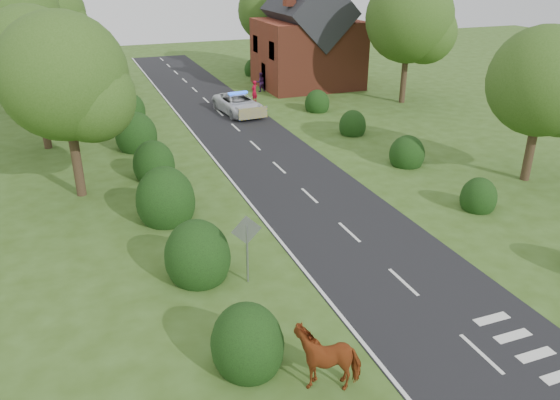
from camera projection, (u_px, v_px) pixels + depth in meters
name	position (u px, v px, depth m)	size (l,w,h in m)	color
ground	(403.00, 282.00, 18.87)	(120.00, 120.00, 0.00)	#365118
road	(261.00, 151.00, 31.64)	(6.00, 70.00, 0.02)	black
road_markings	(245.00, 166.00, 29.34)	(4.96, 70.00, 0.01)	white
hedgerow_left	(156.00, 173.00, 26.38)	(2.75, 50.41, 3.00)	black
hedgerow_right	(395.00, 148.00, 30.36)	(2.10, 45.78, 2.10)	black
tree_left_a	(70.00, 82.00, 23.58)	(5.74, 5.60, 8.38)	#332316
tree_left_b	(38.00, 61.00, 30.03)	(5.74, 5.60, 8.07)	#332316
tree_left_c	(14.00, 17.00, 37.44)	(6.97, 6.80, 10.22)	#332316
tree_left_d	(54.00, 16.00, 47.15)	(6.15, 6.00, 8.89)	#332316
tree_right_a	(549.00, 86.00, 25.62)	(5.33, 5.20, 7.56)	#332316
tree_right_b	(414.00, 22.00, 39.74)	(6.56, 6.40, 9.40)	#332316
tree_right_c	(273.00, 14.00, 51.97)	(6.15, 6.00, 8.58)	#332316
road_sign	(247.00, 239.00, 18.25)	(1.06, 0.08, 2.53)	gray
house	(308.00, 41.00, 45.99)	(8.00, 7.40, 9.17)	brown
cow	(327.00, 358.00, 14.26)	(1.07, 2.02, 1.43)	brown
police_van	(238.00, 104.00, 38.88)	(2.84, 5.34, 1.56)	silver
pedestrian_red	(254.00, 91.00, 41.99)	(0.60, 0.39, 1.64)	maroon
pedestrian_purple	(260.00, 82.00, 45.25)	(0.76, 0.59, 1.56)	#441E5B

